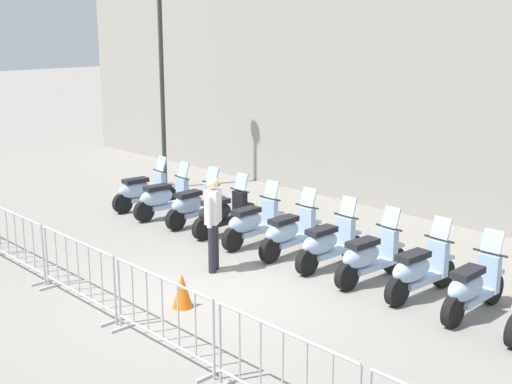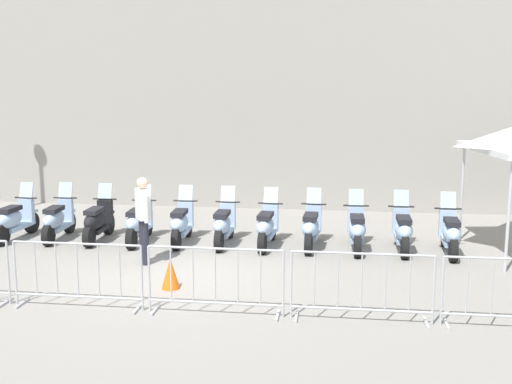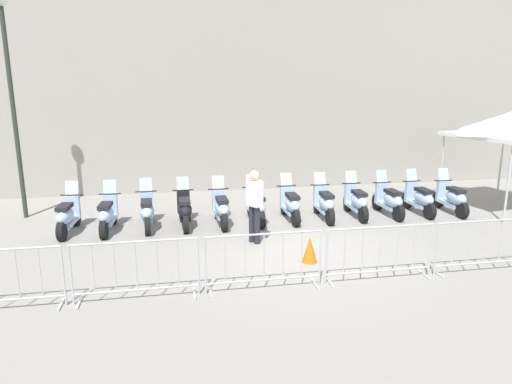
{
  "view_description": "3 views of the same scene",
  "coord_description": "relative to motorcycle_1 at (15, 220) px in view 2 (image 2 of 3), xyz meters",
  "views": [
    {
      "loc": [
        6.84,
        -7.81,
        4.19
      ],
      "look_at": [
        -1.0,
        2.48,
        1.1
      ],
      "focal_mm": 47.23,
      "sensor_mm": 36.0,
      "label": 1
    },
    {
      "loc": [
        1.21,
        -11.21,
        3.55
      ],
      "look_at": [
        1.54,
        1.81,
        1.26
      ],
      "focal_mm": 43.95,
      "sensor_mm": 36.0,
      "label": 2
    },
    {
      "loc": [
        -4.03,
        -8.62,
        3.54
      ],
      "look_at": [
        -0.07,
        2.51,
        0.82
      ],
      "focal_mm": 31.32,
      "sensor_mm": 36.0,
      "label": 3
    }
  ],
  "objects": [
    {
      "name": "motorcycle_5",
      "position": [
        3.82,
        -0.48,
        0.0
      ],
      "size": [
        0.59,
        1.72,
        1.24
      ],
      "color": "black",
      "rests_on": "ground"
    },
    {
      "name": "barrier_segment_2",
      "position": [
        2.55,
        -4.44,
        0.07
      ],
      "size": [
        2.11,
        0.74,
        1.07
      ],
      "color": "#B2B5B7",
      "rests_on": "ground"
    },
    {
      "name": "barrier_segment_3",
      "position": [
        4.75,
        -4.78,
        0.07
      ],
      "size": [
        2.11,
        0.74,
        1.07
      ],
      "color": "#B2B5B7",
      "rests_on": "ground"
    },
    {
      "name": "motorcycle_9",
      "position": [
        7.61,
        -1.14,
        0.0
      ],
      "size": [
        0.61,
        1.72,
        1.24
      ],
      "color": "black",
      "rests_on": "ground"
    },
    {
      "name": "barrier_segment_4",
      "position": [
        6.94,
        -5.13,
        0.07
      ],
      "size": [
        2.11,
        0.74,
        1.07
      ],
      "color": "#B2B5B7",
      "rests_on": "ground"
    },
    {
      "name": "ground_plane",
      "position": [
        3.93,
        -2.83,
        -0.45
      ],
      "size": [
        120.0,
        120.0,
        0.0
      ],
      "primitive_type": "plane",
      "color": "gray"
    },
    {
      "name": "officer_near_row_end",
      "position": [
        3.23,
        -2.0,
        0.53
      ],
      "size": [
        0.35,
        0.51,
        1.73
      ],
      "color": "#23232D",
      "rests_on": "ground"
    },
    {
      "name": "building_facade",
      "position": [
        5.13,
        4.72,
        4.59
      ],
      "size": [
        28.03,
        6.76,
        10.08
      ],
      "primitive_type": "cube",
      "rotation": [
        0.0,
        0.0,
        -0.16
      ],
      "color": "#9E998E",
      "rests_on": "ground"
    },
    {
      "name": "motorcycle_1",
      "position": [
        0.0,
        0.0,
        0.0
      ],
      "size": [
        0.69,
        1.71,
        1.24
      ],
      "color": "black",
      "rests_on": "ground"
    },
    {
      "name": "motorcycle_4",
      "position": [
        2.86,
        -0.39,
        0.0
      ],
      "size": [
        0.6,
        1.72,
        1.24
      ],
      "color": "black",
      "rests_on": "ground"
    },
    {
      "name": "motorcycle_8",
      "position": [
        6.66,
        -0.93,
        0.0
      ],
      "size": [
        0.69,
        1.71,
        1.24
      ],
      "color": "black",
      "rests_on": "ground"
    },
    {
      "name": "motorcycle_10",
      "position": [
        8.56,
        -1.27,
        0.0
      ],
      "size": [
        0.63,
        1.72,
        1.24
      ],
      "color": "black",
      "rests_on": "ground"
    },
    {
      "name": "traffic_cone",
      "position": [
        3.92,
        -3.54,
        -0.18
      ],
      "size": [
        0.32,
        0.32,
        0.55
      ],
      "primitive_type": "cone",
      "color": "orange",
      "rests_on": "ground"
    },
    {
      "name": "motorcycle_3",
      "position": [
        1.92,
        -0.2,
        0.0
      ],
      "size": [
        0.61,
        1.72,
        1.24
      ],
      "color": "black",
      "rests_on": "ground"
    },
    {
      "name": "motorcycle_6",
      "position": [
        4.77,
        -0.63,
        0.0
      ],
      "size": [
        0.64,
        1.72,
        1.24
      ],
      "color": "black",
      "rests_on": "ground"
    },
    {
      "name": "motorcycle_2",
      "position": [
        0.98,
        -0.03,
        0.0
      ],
      "size": [
        0.58,
        1.73,
        1.24
      ],
      "color": "black",
      "rests_on": "ground"
    },
    {
      "name": "motorcycle_7",
      "position": [
        5.71,
        -0.83,
        0.0
      ],
      "size": [
        0.69,
        1.71,
        1.24
      ],
      "color": "black",
      "rests_on": "ground"
    },
    {
      "name": "motorcycle_11",
      "position": [
        9.49,
        -1.51,
        0.0
      ],
      "size": [
        0.67,
        1.72,
        1.24
      ],
      "color": "black",
      "rests_on": "ground"
    }
  ]
}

